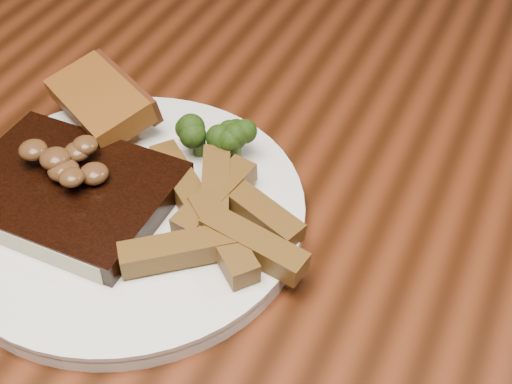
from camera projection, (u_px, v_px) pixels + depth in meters
dining_table at (231, 296)px, 0.62m from camera, size 1.60×0.90×0.75m
chair_far at (381, 54)px, 1.26m from camera, size 0.49×0.49×0.84m
plate at (128, 213)px, 0.56m from camera, size 0.32×0.32×0.01m
steak at (68, 192)px, 0.55m from camera, size 0.16×0.12×0.02m
steak_bone at (24, 242)px, 0.52m from camera, size 0.14×0.01×0.02m
mushroom_pile at (65, 161)px, 0.54m from camera, size 0.06×0.06×0.03m
garlic_bread at (103, 118)px, 0.62m from camera, size 0.11×0.09×0.02m
potato_wedges at (208, 220)px, 0.53m from camera, size 0.11×0.11×0.02m
broccoli_cluster at (234, 144)px, 0.58m from camera, size 0.06×0.06×0.04m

